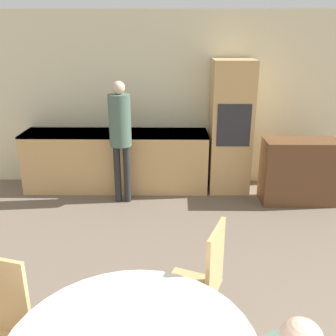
{
  "coord_description": "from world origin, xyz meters",
  "views": [
    {
      "loc": [
        -0.03,
        -0.12,
        2.28
      ],
      "look_at": [
        -0.07,
        3.13,
        1.1
      ],
      "focal_mm": 40.0,
      "sensor_mm": 36.0,
      "label": 1
    }
  ],
  "objects_px": {
    "oven_unit": "(230,127)",
    "person_standing": "(120,129)",
    "chair_far_right": "(203,280)",
    "sideboard": "(299,172)"
  },
  "relations": [
    {
      "from": "oven_unit",
      "to": "person_standing",
      "type": "xyz_separation_m",
      "value": [
        -1.56,
        -0.49,
        0.1
      ]
    },
    {
      "from": "oven_unit",
      "to": "person_standing",
      "type": "height_order",
      "value": "oven_unit"
    },
    {
      "from": "chair_far_right",
      "to": "person_standing",
      "type": "height_order",
      "value": "person_standing"
    },
    {
      "from": "person_standing",
      "to": "oven_unit",
      "type": "bearing_deg",
      "value": 17.61
    },
    {
      "from": "oven_unit",
      "to": "sideboard",
      "type": "distance_m",
      "value": 1.16
    },
    {
      "from": "chair_far_right",
      "to": "person_standing",
      "type": "distance_m",
      "value": 2.78
    },
    {
      "from": "sideboard",
      "to": "chair_far_right",
      "type": "xyz_separation_m",
      "value": [
        -1.55,
        -2.6,
        0.1
      ]
    },
    {
      "from": "chair_far_right",
      "to": "person_standing",
      "type": "bearing_deg",
      "value": -138.24
    },
    {
      "from": "chair_far_right",
      "to": "oven_unit",
      "type": "bearing_deg",
      "value": -169.65
    },
    {
      "from": "sideboard",
      "to": "person_standing",
      "type": "height_order",
      "value": "person_standing"
    }
  ]
}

